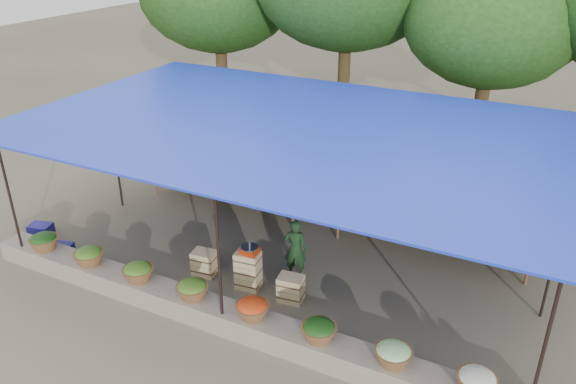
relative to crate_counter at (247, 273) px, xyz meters
The scene contains 15 objects.
ground 1.63m from the crate_counter, 78.95° to the left, with size 60.00×60.00×0.00m, color brown.
stone_curb 1.22m from the crate_counter, 75.40° to the right, with size 10.60×0.55×0.40m, color #71695A.
stall_canopy 2.89m from the crate_counter, 79.38° to the left, with size 10.80×6.60×2.82m.
produce_baskets 1.22m from the crate_counter, 80.04° to the right, with size 8.98×0.58×0.34m.
netting_backdrop 4.82m from the crate_counter, 86.28° to the left, with size 10.60×0.06×2.50m, color #18441D.
fruit_table_left 3.66m from the crate_counter, 126.78° to the left, with size 4.21×0.95×0.93m.
fruit_table_right 4.07m from the crate_counter, 46.07° to the left, with size 4.21×0.95×0.93m.
crate_counter is the anchor object (origin of this frame).
weighing_scale 0.55m from the crate_counter, ahead, with size 0.32×0.32×0.35m.
vendor_seated 1.04m from the crate_counter, 48.00° to the left, with size 0.46×0.30×1.25m, color #163118.
customer_left 5.63m from the crate_counter, 139.04° to the left, with size 0.78×0.61×1.61m, color slate.
customer_mid 4.35m from the crate_counter, 62.52° to the left, with size 1.13×0.65×1.75m, color slate.
customer_right 4.93m from the crate_counter, 47.44° to the left, with size 1.06×0.44×1.80m, color slate.
blue_crate_front 4.11m from the crate_counter, 168.60° to the right, with size 0.47×0.34×0.28m, color navy.
blue_crate_back 5.09m from the crate_counter, behind, with size 0.48×0.34×0.29m, color navy.
Camera 1 is at (4.39, -9.17, 6.34)m, focal length 35.00 mm.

